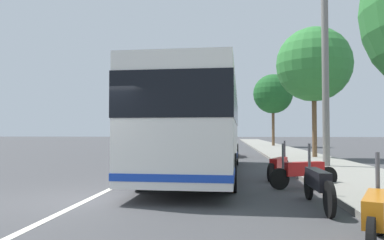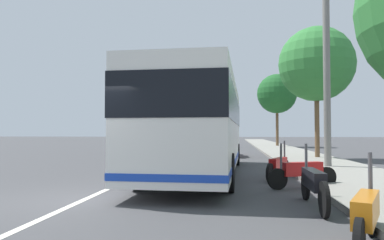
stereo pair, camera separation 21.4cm
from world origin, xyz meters
name	(u,v)px [view 1 (the left image)]	position (x,y,z in m)	size (l,w,h in m)	color
ground_plane	(86,201)	(0.00, 0.00, 0.00)	(220.00, 220.00, 0.00)	#424244
sidewalk_curb	(314,163)	(10.00, -7.26, 0.07)	(110.00, 3.60, 0.14)	gray
lane_divider_line	(165,163)	(10.00, 0.00, 0.00)	(110.00, 0.16, 0.01)	silver
coach_bus	(201,123)	(5.23, -2.18, 1.87)	(11.76, 2.97, 3.25)	silver
motorcycle_far_end	(375,214)	(-2.85, -5.10, 0.46)	(2.00, 0.96, 1.24)	black
motorcycle_by_tree	(317,183)	(-0.21, -4.99, 0.49)	(2.42, 0.25, 1.28)	black
motorcycle_mid_row	(304,172)	(2.29, -5.23, 0.46)	(0.88, 1.97, 1.24)	black
motorcycle_nearest_curb	(279,165)	(4.13, -4.81, 0.46)	(2.06, 0.98, 1.25)	black
car_behind_bus	(218,145)	(15.35, -2.51, 0.74)	(4.28, 1.99, 1.54)	red
car_ahead_same_lane	(154,143)	(20.14, 2.71, 0.66)	(4.60, 2.04, 1.39)	gray
roadside_tree_mid_block	(314,65)	(13.08, -8.03, 5.38)	(4.22, 4.22, 7.50)	brown
roadside_tree_far_block	(273,94)	(30.33, -7.84, 5.54)	(4.11, 4.11, 7.61)	brown
utility_pole	(325,64)	(7.63, -7.23, 4.40)	(0.28, 0.28, 8.80)	slate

